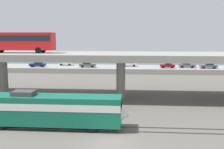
{
  "coord_description": "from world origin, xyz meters",
  "views": [
    {
      "loc": [
        2.18,
        -24.99,
        10.16
      ],
      "look_at": [
        -1.74,
        23.32,
        3.45
      ],
      "focal_mm": 43.66,
      "sensor_mm": 36.0,
      "label": 1
    }
  ],
  "objects_px": {
    "train_locomotive": "(56,109)",
    "parked_car_2": "(88,65)",
    "transit_bus_on_overpass": "(19,41)",
    "parked_car_0": "(167,65)",
    "parked_car_1": "(130,64)",
    "parked_car_5": "(187,65)",
    "parked_car_6": "(66,63)",
    "parked_car_4": "(209,66)",
    "parked_car_3": "(38,64)"
  },
  "relations": [
    {
      "from": "transit_bus_on_overpass",
      "to": "parked_car_1",
      "type": "height_order",
      "value": "transit_bus_on_overpass"
    },
    {
      "from": "parked_car_1",
      "to": "parked_car_3",
      "type": "height_order",
      "value": "same"
    },
    {
      "from": "parked_car_0",
      "to": "train_locomotive",
      "type": "bearing_deg",
      "value": 69.59
    },
    {
      "from": "transit_bus_on_overpass",
      "to": "parked_car_4",
      "type": "height_order",
      "value": "transit_bus_on_overpass"
    },
    {
      "from": "parked_car_1",
      "to": "parked_car_4",
      "type": "relative_size",
      "value": 0.94
    },
    {
      "from": "parked_car_0",
      "to": "parked_car_3",
      "type": "height_order",
      "value": "same"
    },
    {
      "from": "parked_car_0",
      "to": "parked_car_3",
      "type": "xyz_separation_m",
      "value": [
        -37.65,
        -0.36,
        0.0
      ]
    },
    {
      "from": "transit_bus_on_overpass",
      "to": "parked_car_5",
      "type": "bearing_deg",
      "value": 44.75
    },
    {
      "from": "parked_car_0",
      "to": "parked_car_1",
      "type": "distance_m",
      "value": 11.3
    },
    {
      "from": "parked_car_0",
      "to": "parked_car_2",
      "type": "distance_m",
      "value": 22.91
    },
    {
      "from": "transit_bus_on_overpass",
      "to": "parked_car_0",
      "type": "height_order",
      "value": "transit_bus_on_overpass"
    },
    {
      "from": "train_locomotive",
      "to": "parked_car_5",
      "type": "distance_m",
      "value": 55.09
    },
    {
      "from": "parked_car_4",
      "to": "parked_car_5",
      "type": "relative_size",
      "value": 1.0
    },
    {
      "from": "transit_bus_on_overpass",
      "to": "parked_car_3",
      "type": "relative_size",
      "value": 2.61
    },
    {
      "from": "train_locomotive",
      "to": "parked_car_1",
      "type": "distance_m",
      "value": 52.57
    },
    {
      "from": "transit_bus_on_overpass",
      "to": "parked_car_4",
      "type": "bearing_deg",
      "value": 39.29
    },
    {
      "from": "train_locomotive",
      "to": "parked_car_2",
      "type": "height_order",
      "value": "train_locomotive"
    },
    {
      "from": "transit_bus_on_overpass",
      "to": "parked_car_2",
      "type": "bearing_deg",
      "value": 79.85
    },
    {
      "from": "train_locomotive",
      "to": "parked_car_0",
      "type": "distance_m",
      "value": 52.03
    },
    {
      "from": "train_locomotive",
      "to": "parked_car_2",
      "type": "distance_m",
      "value": 48.88
    },
    {
      "from": "parked_car_1",
      "to": "parked_car_2",
      "type": "distance_m",
      "value": 12.57
    },
    {
      "from": "parked_car_3",
      "to": "parked_car_5",
      "type": "distance_m",
      "value": 43.24
    },
    {
      "from": "parked_car_0",
      "to": "parked_car_6",
      "type": "height_order",
      "value": "same"
    },
    {
      "from": "parked_car_0",
      "to": "parked_car_6",
      "type": "distance_m",
      "value": 31.0
    },
    {
      "from": "parked_car_2",
      "to": "parked_car_4",
      "type": "bearing_deg",
      "value": -0.34
    },
    {
      "from": "parked_car_2",
      "to": "parked_car_3",
      "type": "relative_size",
      "value": 1.02
    },
    {
      "from": "train_locomotive",
      "to": "parked_car_6",
      "type": "xyz_separation_m",
      "value": [
        -12.47,
        53.6,
        0.0
      ]
    },
    {
      "from": "parked_car_0",
      "to": "parked_car_1",
      "type": "bearing_deg",
      "value": -16.94
    },
    {
      "from": "parked_car_3",
      "to": "parked_car_6",
      "type": "distance_m",
      "value": 8.74
    },
    {
      "from": "parked_car_1",
      "to": "parked_car_2",
      "type": "height_order",
      "value": "same"
    },
    {
      "from": "transit_bus_on_overpass",
      "to": "parked_car_0",
      "type": "distance_m",
      "value": 44.52
    },
    {
      "from": "transit_bus_on_overpass",
      "to": "parked_car_4",
      "type": "xyz_separation_m",
      "value": [
        40.1,
        32.81,
        -7.35
      ]
    },
    {
      "from": "parked_car_2",
      "to": "parked_car_3",
      "type": "xyz_separation_m",
      "value": [
        -14.75,
        -0.24,
        -0.0
      ]
    },
    {
      "from": "parked_car_3",
      "to": "parked_car_6",
      "type": "relative_size",
      "value": 1.1
    },
    {
      "from": "parked_car_0",
      "to": "parked_car_1",
      "type": "xyz_separation_m",
      "value": [
        -10.81,
        3.29,
        0.0
      ]
    },
    {
      "from": "train_locomotive",
      "to": "parked_car_4",
      "type": "bearing_deg",
      "value": 58.72
    },
    {
      "from": "parked_car_6",
      "to": "train_locomotive",
      "type": "bearing_deg",
      "value": -76.9
    },
    {
      "from": "transit_bus_on_overpass",
      "to": "parked_car_3",
      "type": "bearing_deg",
      "value": 105.08
    },
    {
      "from": "parked_car_0",
      "to": "parked_car_4",
      "type": "bearing_deg",
      "value": 178.37
    },
    {
      "from": "parked_car_0",
      "to": "parked_car_2",
      "type": "bearing_deg",
      "value": 0.29
    },
    {
      "from": "parked_car_1",
      "to": "train_locomotive",
      "type": "bearing_deg",
      "value": 81.97
    },
    {
      "from": "parked_car_3",
      "to": "parked_car_2",
      "type": "bearing_deg",
      "value": -179.06
    },
    {
      "from": "parked_car_0",
      "to": "parked_car_3",
      "type": "bearing_deg",
      "value": 0.54
    },
    {
      "from": "parked_car_0",
      "to": "parked_car_5",
      "type": "xyz_separation_m",
      "value": [
        5.57,
        0.96,
        0.0
      ]
    },
    {
      "from": "parked_car_2",
      "to": "parked_car_5",
      "type": "distance_m",
      "value": 28.5
    },
    {
      "from": "parked_car_0",
      "to": "parked_car_4",
      "type": "relative_size",
      "value": 0.88
    },
    {
      "from": "train_locomotive",
      "to": "parked_car_5",
      "type": "xyz_separation_m",
      "value": [
        23.72,
        49.73,
        0.0
      ]
    },
    {
      "from": "parked_car_3",
      "to": "parked_car_5",
      "type": "relative_size",
      "value": 1.0
    },
    {
      "from": "train_locomotive",
      "to": "parked_car_5",
      "type": "height_order",
      "value": "train_locomotive"
    },
    {
      "from": "parked_car_2",
      "to": "parked_car_0",
      "type": "bearing_deg",
      "value": 0.29
    }
  ]
}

